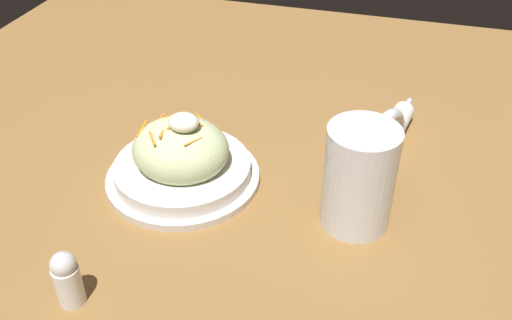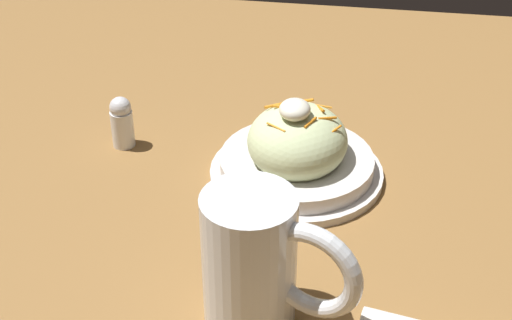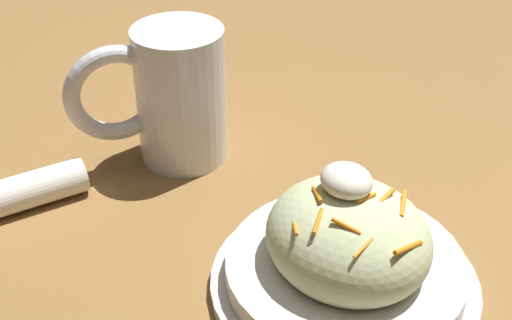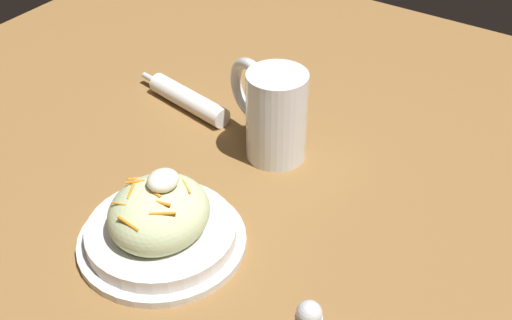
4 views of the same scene
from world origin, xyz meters
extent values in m
plane|color=olive|center=(0.00, 0.00, 0.00)|extent=(1.43, 1.43, 0.00)
cylinder|color=silver|center=(-0.13, 0.02, 0.01)|extent=(0.22, 0.22, 0.01)
cylinder|color=silver|center=(-0.13, 0.02, 0.02)|extent=(0.19, 0.19, 0.02)
ellipsoid|color=beige|center=(-0.13, 0.02, 0.05)|extent=(0.13, 0.12, 0.08)
cylinder|color=orange|center=(-0.18, 0.02, 0.08)|extent=(0.00, 0.03, 0.01)
cylinder|color=orange|center=(-0.14, 0.00, 0.09)|extent=(0.01, 0.02, 0.01)
cylinder|color=orange|center=(-0.14, 0.05, 0.09)|extent=(0.02, 0.01, 0.01)
cylinder|color=orange|center=(-0.11, 0.07, 0.08)|extent=(0.02, 0.01, 0.01)
cylinder|color=orange|center=(-0.11, 0.04, 0.09)|extent=(0.02, 0.01, 0.01)
cylinder|color=orange|center=(-0.13, 0.02, 0.09)|extent=(0.00, 0.02, 0.01)
cylinder|color=orange|center=(-0.15, -0.01, 0.09)|extent=(0.02, 0.03, 0.00)
cylinder|color=orange|center=(-0.10, 0.00, 0.09)|extent=(0.02, 0.03, 0.00)
cylinder|color=orange|center=(-0.12, 0.06, 0.09)|extent=(0.02, 0.02, 0.01)
cylinder|color=orange|center=(-0.16, 0.05, 0.08)|extent=(0.00, 0.02, 0.01)
ellipsoid|color=white|center=(-0.12, 0.02, 0.10)|extent=(0.04, 0.04, 0.02)
cylinder|color=white|center=(0.12, 0.01, 0.07)|extent=(0.09, 0.09, 0.14)
cylinder|color=#B76B14|center=(0.12, 0.01, 0.04)|extent=(0.08, 0.08, 0.08)
cylinder|color=white|center=(0.12, 0.01, 0.08)|extent=(0.08, 0.08, 0.01)
torus|color=white|center=(0.14, 0.07, 0.08)|extent=(0.05, 0.10, 0.10)
camera|label=1|loc=(0.15, -0.56, 0.50)|focal=39.75mm
camera|label=2|loc=(0.63, 0.10, 0.52)|focal=51.27mm
camera|label=3|loc=(-0.41, 0.35, 0.42)|focal=50.50mm
camera|label=4|loc=(-0.58, -0.43, 0.62)|focal=47.63mm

